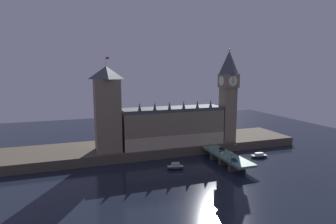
{
  "coord_description": "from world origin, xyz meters",
  "views": [
    {
      "loc": [
        -57.33,
        -156.15,
        60.07
      ],
      "look_at": [
        4.33,
        20.0,
        31.85
      ],
      "focal_mm": 30.0,
      "sensor_mm": 36.0,
      "label": 1
    }
  ],
  "objects_px": {
    "car_northbound_trail": "(234,160)",
    "street_lamp_near": "(232,156)",
    "pedestrian_mid_walk": "(237,154)",
    "boat_downstream": "(259,156)",
    "pedestrian_near_rail": "(228,159)",
    "boat_upstream": "(175,167)",
    "street_lamp_far": "(208,144)",
    "clock_tower": "(228,93)",
    "pedestrian_far_rail": "(214,151)",
    "car_southbound_trail": "(222,149)",
    "car_northbound_lead": "(220,152)",
    "victoria_tower": "(107,109)",
    "street_lamp_mid": "(235,148)"
  },
  "relations": [
    {
      "from": "clock_tower",
      "to": "car_northbound_trail",
      "type": "distance_m",
      "value": 60.75
    },
    {
      "from": "pedestrian_far_rail",
      "to": "street_lamp_far",
      "type": "xyz_separation_m",
      "value": [
        -0.4,
        7.4,
        2.91
      ]
    },
    {
      "from": "street_lamp_far",
      "to": "boat_downstream",
      "type": "relative_size",
      "value": 0.47
    },
    {
      "from": "car_northbound_lead",
      "to": "boat_upstream",
      "type": "xyz_separation_m",
      "value": [
        -31.83,
        -1.89,
        -5.34
      ]
    },
    {
      "from": "car_northbound_trail",
      "to": "street_lamp_far",
      "type": "distance_m",
      "value": 27.65
    },
    {
      "from": "pedestrian_near_rail",
      "to": "street_lamp_far",
      "type": "bearing_deg",
      "value": 90.93
    },
    {
      "from": "clock_tower",
      "to": "car_southbound_trail",
      "type": "height_order",
      "value": "clock_tower"
    },
    {
      "from": "car_northbound_lead",
      "to": "boat_downstream",
      "type": "distance_m",
      "value": 31.46
    },
    {
      "from": "pedestrian_mid_walk",
      "to": "street_lamp_near",
      "type": "height_order",
      "value": "street_lamp_near"
    },
    {
      "from": "street_lamp_far",
      "to": "boat_downstream",
      "type": "xyz_separation_m",
      "value": [
        34.09,
        -10.28,
        -8.68
      ]
    },
    {
      "from": "street_lamp_mid",
      "to": "boat_downstream",
      "type": "distance_m",
      "value": 24.49
    },
    {
      "from": "victoria_tower",
      "to": "street_lamp_mid",
      "type": "height_order",
      "value": "victoria_tower"
    },
    {
      "from": "pedestrian_mid_walk",
      "to": "boat_downstream",
      "type": "relative_size",
      "value": 0.13
    },
    {
      "from": "clock_tower",
      "to": "pedestrian_near_rail",
      "type": "xyz_separation_m",
      "value": [
        -24.12,
        -41.4,
        -35.75
      ]
    },
    {
      "from": "clock_tower",
      "to": "street_lamp_mid",
      "type": "xyz_separation_m",
      "value": [
        -12.73,
        -31.47,
        -32.52
      ]
    },
    {
      "from": "car_northbound_lead",
      "to": "pedestrian_mid_walk",
      "type": "distance_m",
      "value": 10.87
    },
    {
      "from": "pedestrian_mid_walk",
      "to": "pedestrian_far_rail",
      "type": "distance_m",
      "value": 15.27
    },
    {
      "from": "car_southbound_trail",
      "to": "boat_upstream",
      "type": "bearing_deg",
      "value": -165.98
    },
    {
      "from": "clock_tower",
      "to": "pedestrian_far_rail",
      "type": "distance_m",
      "value": 49.5
    },
    {
      "from": "clock_tower",
      "to": "car_southbound_trail",
      "type": "bearing_deg",
      "value": -128.13
    },
    {
      "from": "pedestrian_near_rail",
      "to": "street_lamp_near",
      "type": "relative_size",
      "value": 0.27
    },
    {
      "from": "clock_tower",
      "to": "pedestrian_mid_walk",
      "type": "xyz_separation_m",
      "value": [
        -13.13,
        -34.75,
        -35.8
      ]
    },
    {
      "from": "pedestrian_near_rail",
      "to": "street_lamp_far",
      "type": "relative_size",
      "value": 0.3
    },
    {
      "from": "pedestrian_near_rail",
      "to": "pedestrian_mid_walk",
      "type": "distance_m",
      "value": 12.85
    },
    {
      "from": "car_northbound_trail",
      "to": "street_lamp_near",
      "type": "height_order",
      "value": "street_lamp_near"
    },
    {
      "from": "street_lamp_near",
      "to": "street_lamp_far",
      "type": "height_order",
      "value": "street_lamp_near"
    },
    {
      "from": "street_lamp_near",
      "to": "pedestrian_mid_walk",
      "type": "bearing_deg",
      "value": 45.13
    },
    {
      "from": "street_lamp_near",
      "to": "street_lamp_far",
      "type": "xyz_separation_m",
      "value": [
        0.0,
        29.44,
        -0.42
      ]
    },
    {
      "from": "street_lamp_mid",
      "to": "boat_upstream",
      "type": "distance_m",
      "value": 41.47
    },
    {
      "from": "victoria_tower",
      "to": "car_northbound_trail",
      "type": "xyz_separation_m",
      "value": [
        67.56,
        -47.18,
        -27.55
      ]
    },
    {
      "from": "car_southbound_trail",
      "to": "boat_downstream",
      "type": "height_order",
      "value": "car_southbound_trail"
    },
    {
      "from": "pedestrian_mid_walk",
      "to": "boat_upstream",
      "type": "height_order",
      "value": "pedestrian_mid_walk"
    },
    {
      "from": "street_lamp_far",
      "to": "boat_upstream",
      "type": "xyz_separation_m",
      "value": [
        -28.68,
        -12.8,
        -8.41
      ]
    },
    {
      "from": "victoria_tower",
      "to": "car_northbound_trail",
      "type": "height_order",
      "value": "victoria_tower"
    },
    {
      "from": "street_lamp_far",
      "to": "boat_upstream",
      "type": "relative_size",
      "value": 0.52
    },
    {
      "from": "car_northbound_trail",
      "to": "pedestrian_mid_walk",
      "type": "height_order",
      "value": "pedestrian_mid_walk"
    },
    {
      "from": "car_northbound_lead",
      "to": "street_lamp_mid",
      "type": "bearing_deg",
      "value": -23.79
    },
    {
      "from": "clock_tower",
      "to": "pedestrian_far_rail",
      "type": "bearing_deg",
      "value": -134.96
    },
    {
      "from": "pedestrian_mid_walk",
      "to": "street_lamp_mid",
      "type": "xyz_separation_m",
      "value": [
        0.4,
        3.28,
        3.29
      ]
    },
    {
      "from": "car_northbound_trail",
      "to": "car_southbound_trail",
      "type": "xyz_separation_m",
      "value": [
        5.5,
        23.82,
        -0.02
      ]
    },
    {
      "from": "clock_tower",
      "to": "car_northbound_trail",
      "type": "bearing_deg",
      "value": -115.88
    },
    {
      "from": "boat_upstream",
      "to": "pedestrian_mid_walk",
      "type": "bearing_deg",
      "value": -7.39
    },
    {
      "from": "boat_downstream",
      "to": "pedestrian_near_rail",
      "type": "bearing_deg",
      "value": -156.9
    },
    {
      "from": "pedestrian_mid_walk",
      "to": "boat_downstream",
      "type": "height_order",
      "value": "pedestrian_mid_walk"
    },
    {
      "from": "victoria_tower",
      "to": "boat_upstream",
      "type": "height_order",
      "value": "victoria_tower"
    },
    {
      "from": "clock_tower",
      "to": "street_lamp_far",
      "type": "bearing_deg",
      "value": -145.66
    },
    {
      "from": "pedestrian_far_rail",
      "to": "boat_upstream",
      "type": "distance_m",
      "value": 30.08
    },
    {
      "from": "boat_upstream",
      "to": "street_lamp_far",
      "type": "bearing_deg",
      "value": 24.05
    },
    {
      "from": "pedestrian_far_rail",
      "to": "street_lamp_near",
      "type": "relative_size",
      "value": 0.24
    },
    {
      "from": "car_northbound_trail",
      "to": "pedestrian_mid_walk",
      "type": "xyz_separation_m",
      "value": [
        8.24,
        9.3,
        0.16
      ]
    }
  ]
}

